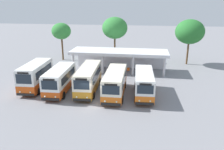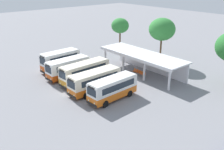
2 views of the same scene
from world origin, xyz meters
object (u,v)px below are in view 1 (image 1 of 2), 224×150
at_px(city_bus_fifth_blue, 144,83).
at_px(waiting_chair_fifth_seat, 128,70).
at_px(waiting_chair_fourth_seat, 125,70).
at_px(city_bus_nearest_orange, 36,75).
at_px(city_bus_second_in_row, 60,79).
at_px(waiting_chair_second_from_end, 118,69).
at_px(waiting_chair_end_by_column, 114,69).
at_px(city_bus_middle_cream, 89,78).
at_px(city_bus_fourth_amber, 115,82).
at_px(waiting_chair_middle_seat, 121,69).

xyz_separation_m(city_bus_fifth_blue, waiting_chair_fifth_seat, (-2.62, 8.80, -1.12)).
distance_m(waiting_chair_fourth_seat, waiting_chair_fifth_seat, 0.56).
relative_size(city_bus_nearest_orange, waiting_chair_fourth_seat, 7.86).
bearing_deg(city_bus_second_in_row, waiting_chair_second_from_end, 56.63).
xyz_separation_m(city_bus_nearest_orange, waiting_chair_fifth_seat, (11.29, 8.65, -1.35)).
relative_size(waiting_chair_end_by_column, waiting_chair_second_from_end, 1.00).
relative_size(city_bus_middle_cream, waiting_chair_end_by_column, 9.44).
bearing_deg(city_bus_fifth_blue, city_bus_nearest_orange, 179.37).
bearing_deg(city_bus_fifth_blue, waiting_chair_second_from_end, 115.92).
height_order(waiting_chair_fourth_seat, waiting_chair_fifth_seat, same).
bearing_deg(waiting_chair_end_by_column, city_bus_fifth_blue, -61.17).
height_order(city_bus_middle_cream, waiting_chair_end_by_column, city_bus_middle_cream).
height_order(city_bus_fifth_blue, waiting_chair_end_by_column, city_bus_fifth_blue).
bearing_deg(waiting_chair_end_by_column, waiting_chair_second_from_end, 1.92).
bearing_deg(city_bus_middle_cream, city_bus_fourth_amber, -11.32).
distance_m(city_bus_nearest_orange, city_bus_middle_cream, 6.96).
distance_m(city_bus_fifth_blue, waiting_chair_end_by_column, 10.16).
xyz_separation_m(city_bus_second_in_row, waiting_chair_fifth_seat, (7.81, 9.24, -1.18)).
xyz_separation_m(city_bus_fifth_blue, waiting_chair_middle_seat, (-3.74, 8.86, -1.12)).
distance_m(city_bus_fifth_blue, waiting_chair_second_from_end, 9.92).
bearing_deg(waiting_chair_middle_seat, city_bus_fourth_amber, -88.33).
xyz_separation_m(city_bus_nearest_orange, city_bus_second_in_row, (3.48, -0.59, -0.17)).
distance_m(city_bus_middle_cream, waiting_chair_middle_seat, 9.15).
xyz_separation_m(city_bus_fifth_blue, waiting_chair_fourth_seat, (-3.18, 8.79, -1.12)).
bearing_deg(city_bus_second_in_row, waiting_chair_fourth_seat, 51.86).
xyz_separation_m(city_bus_nearest_orange, city_bus_fourth_amber, (10.43, -0.47, -0.22)).
bearing_deg(waiting_chair_fifth_seat, waiting_chair_end_by_column, 178.92).
xyz_separation_m(city_bus_middle_cream, city_bus_fourth_amber, (3.48, -0.70, -0.11)).
relative_size(city_bus_fifth_blue, waiting_chair_second_from_end, 8.35).
bearing_deg(city_bus_fourth_amber, waiting_chair_end_by_column, 98.63).
height_order(city_bus_second_in_row, waiting_chair_fifth_seat, city_bus_second_in_row).
height_order(waiting_chair_middle_seat, waiting_chair_fifth_seat, same).
bearing_deg(waiting_chair_second_from_end, city_bus_second_in_row, -123.37).
xyz_separation_m(city_bus_fourth_amber, waiting_chair_fourth_seat, (0.29, 9.10, -1.13)).
xyz_separation_m(waiting_chair_end_by_column, waiting_chair_middle_seat, (1.12, 0.02, 0.00)).
xyz_separation_m(city_bus_fourth_amber, waiting_chair_second_from_end, (-0.83, 9.17, -1.13)).
xyz_separation_m(city_bus_middle_cream, waiting_chair_second_from_end, (2.65, 8.48, -1.23)).
distance_m(city_bus_fourth_amber, waiting_chair_fourth_seat, 9.18).
distance_m(city_bus_fifth_blue, waiting_chair_fifth_seat, 9.25).
xyz_separation_m(city_bus_nearest_orange, waiting_chair_second_from_end, (9.60, 8.71, -1.35)).
bearing_deg(waiting_chair_fourth_seat, city_bus_nearest_orange, -141.16).
bearing_deg(city_bus_second_in_row, waiting_chair_fifth_seat, 49.80).
bearing_deg(city_bus_fifth_blue, waiting_chair_fourth_seat, 109.91).
xyz_separation_m(city_bus_fourth_amber, waiting_chair_middle_seat, (-0.27, 9.17, -1.13)).
xyz_separation_m(city_bus_fifth_blue, waiting_chair_end_by_column, (-4.87, 8.84, -1.12)).
height_order(waiting_chair_end_by_column, waiting_chair_fifth_seat, same).
distance_m(waiting_chair_end_by_column, waiting_chair_second_from_end, 0.56).
relative_size(city_bus_middle_cream, waiting_chair_middle_seat, 9.44).
distance_m(city_bus_fourth_amber, waiting_chair_second_from_end, 9.28).
bearing_deg(city_bus_middle_cream, waiting_chair_middle_seat, 69.26).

